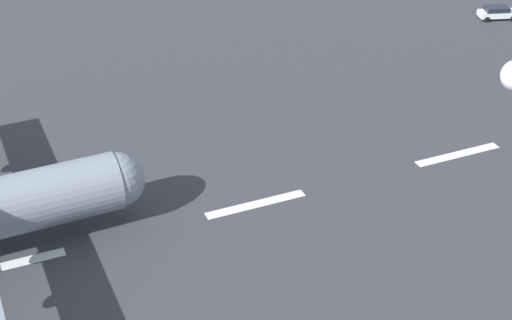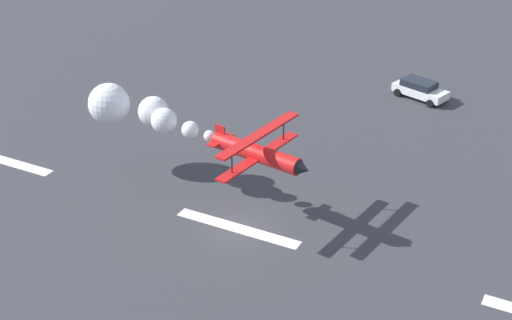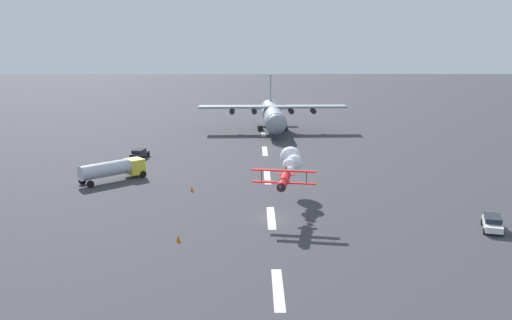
{
  "view_description": "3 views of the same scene",
  "coord_description": "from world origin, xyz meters",
  "px_view_note": "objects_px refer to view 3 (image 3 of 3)",
  "views": [
    {
      "loc": [
        54.81,
        42.58,
        33.09
      ],
      "look_at": [
        36.82,
        0.0,
        3.97
      ],
      "focal_mm": 52.53,
      "sensor_mm": 36.0,
      "label": 1
    },
    {
      "loc": [
        -17.78,
        32.26,
        24.62
      ],
      "look_at": [
        -0.51,
        -1.39,
        4.08
      ],
      "focal_mm": 52.09,
      "sensor_mm": 36.0,
      "label": 2
    },
    {
      "loc": [
        -61.83,
        2.04,
        20.97
      ],
      "look_at": [
        9.59,
        1.7,
        4.61
      ],
      "focal_mm": 39.78,
      "sensor_mm": 36.0,
      "label": 3
    }
  ],
  "objects_px": {
    "airport_staff_sedan": "(140,153)",
    "traffic_cone_near": "(178,238)",
    "cargo_transport_plane": "(273,115)",
    "fuel_tanker_truck": "(113,169)",
    "stunt_biplane_red": "(290,163)",
    "traffic_cone_far": "(192,189)",
    "followme_car_yellow": "(493,223)"
  },
  "relations": [
    {
      "from": "followme_car_yellow",
      "to": "fuel_tanker_truck",
      "type": "bearing_deg",
      "value": 65.74
    },
    {
      "from": "airport_staff_sedan",
      "to": "traffic_cone_near",
      "type": "height_order",
      "value": "airport_staff_sedan"
    },
    {
      "from": "fuel_tanker_truck",
      "to": "stunt_biplane_red",
      "type": "bearing_deg",
      "value": -110.12
    },
    {
      "from": "traffic_cone_near",
      "to": "traffic_cone_far",
      "type": "relative_size",
      "value": 1.0
    },
    {
      "from": "followme_car_yellow",
      "to": "cargo_transport_plane",
      "type": "bearing_deg",
      "value": 19.59
    },
    {
      "from": "stunt_biplane_red",
      "to": "fuel_tanker_truck",
      "type": "relative_size",
      "value": 1.9
    },
    {
      "from": "followme_car_yellow",
      "to": "traffic_cone_near",
      "type": "distance_m",
      "value": 33.54
    },
    {
      "from": "stunt_biplane_red",
      "to": "fuel_tanker_truck",
      "type": "bearing_deg",
      "value": 69.88
    },
    {
      "from": "cargo_transport_plane",
      "to": "airport_staff_sedan",
      "type": "xyz_separation_m",
      "value": [
        -25.21,
        23.29,
        -2.68
      ]
    },
    {
      "from": "fuel_tanker_truck",
      "to": "airport_staff_sedan",
      "type": "distance_m",
      "value": 14.92
    },
    {
      "from": "cargo_transport_plane",
      "to": "traffic_cone_far",
      "type": "height_order",
      "value": "cargo_transport_plane"
    },
    {
      "from": "airport_staff_sedan",
      "to": "followme_car_yellow",
      "type": "bearing_deg",
      "value": -128.31
    },
    {
      "from": "airport_staff_sedan",
      "to": "traffic_cone_near",
      "type": "relative_size",
      "value": 5.9
    },
    {
      "from": "cargo_transport_plane",
      "to": "fuel_tanker_truck",
      "type": "xyz_separation_m",
      "value": [
        -40.08,
        24.11,
        -1.74
      ]
    },
    {
      "from": "fuel_tanker_truck",
      "to": "traffic_cone_near",
      "type": "bearing_deg",
      "value": -152.63
    },
    {
      "from": "stunt_biplane_red",
      "to": "traffic_cone_far",
      "type": "bearing_deg",
      "value": 74.29
    },
    {
      "from": "fuel_tanker_truck",
      "to": "traffic_cone_far",
      "type": "distance_m",
      "value": 13.02
    },
    {
      "from": "cargo_transport_plane",
      "to": "traffic_cone_near",
      "type": "relative_size",
      "value": 41.86
    },
    {
      "from": "followme_car_yellow",
      "to": "airport_staff_sedan",
      "type": "distance_m",
      "value": 57.2
    },
    {
      "from": "fuel_tanker_truck",
      "to": "airport_staff_sedan",
      "type": "bearing_deg",
      "value": -3.16
    },
    {
      "from": "stunt_biplane_red",
      "to": "fuel_tanker_truck",
      "type": "xyz_separation_m",
      "value": [
        9.0,
        24.57,
        -2.93
      ]
    },
    {
      "from": "stunt_biplane_red",
      "to": "followme_car_yellow",
      "type": "relative_size",
      "value": 3.46
    },
    {
      "from": "traffic_cone_far",
      "to": "traffic_cone_near",
      "type": "bearing_deg",
      "value": -178.28
    },
    {
      "from": "traffic_cone_near",
      "to": "followme_car_yellow",
      "type": "bearing_deg",
      "value": -84.52
    },
    {
      "from": "followme_car_yellow",
      "to": "airport_staff_sedan",
      "type": "bearing_deg",
      "value": 51.69
    },
    {
      "from": "traffic_cone_near",
      "to": "fuel_tanker_truck",
      "type": "bearing_deg",
      "value": 27.37
    },
    {
      "from": "followme_car_yellow",
      "to": "traffic_cone_near",
      "type": "height_order",
      "value": "followme_car_yellow"
    },
    {
      "from": "stunt_biplane_red",
      "to": "traffic_cone_near",
      "type": "xyz_separation_m",
      "value": [
        -14.8,
        12.25,
        -4.31
      ]
    },
    {
      "from": "cargo_transport_plane",
      "to": "traffic_cone_far",
      "type": "relative_size",
      "value": 41.86
    },
    {
      "from": "followme_car_yellow",
      "to": "traffic_cone_near",
      "type": "bearing_deg",
      "value": 95.48
    },
    {
      "from": "followme_car_yellow",
      "to": "airport_staff_sedan",
      "type": "height_order",
      "value": "same"
    },
    {
      "from": "airport_staff_sedan",
      "to": "traffic_cone_far",
      "type": "relative_size",
      "value": 5.9
    }
  ]
}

